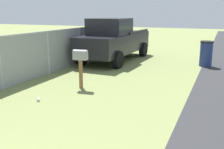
{
  "coord_description": "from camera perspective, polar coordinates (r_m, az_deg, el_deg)",
  "views": [
    {
      "loc": [
        -0.18,
        -2.67,
        2.4
      ],
      "look_at": [
        5.08,
        -0.44,
        1.03
      ],
      "focal_mm": 42.42,
      "sensor_mm": 36.0,
      "label": 1
    }
  ],
  "objects": [
    {
      "name": "mailbox",
      "position": [
        8.37,
        -6.83,
        3.57
      ],
      "size": [
        0.26,
        0.47,
        1.24
      ],
      "rotation": [
        0.0,
        0.0,
        0.13
      ],
      "color": "brown",
      "rests_on": "ground"
    },
    {
      "name": "pickup_truck",
      "position": [
        13.06,
        0.36,
        7.74
      ],
      "size": [
        5.3,
        2.22,
        2.09
      ],
      "rotation": [
        0.0,
        0.0,
        3.11
      ],
      "color": "black",
      "rests_on": "ground"
    },
    {
      "name": "litter_cup_near_hydrant",
      "position": [
        7.55,
        -15.58,
        -5.27
      ],
      "size": [
        0.12,
        0.11,
        0.08
      ],
      "primitive_type": "cylinder",
      "rotation": [
        0.0,
        1.57,
        0.32
      ],
      "color": "white",
      "rests_on": "ground"
    },
    {
      "name": "trash_bin",
      "position": [
        12.52,
        19.61,
        4.26
      ],
      "size": [
        0.56,
        0.56,
        1.13
      ],
      "color": "navy",
      "rests_on": "ground"
    },
    {
      "name": "fence_section",
      "position": [
        10.61,
        -13.58,
        4.97
      ],
      "size": [
        14.66,
        0.07,
        1.68
      ],
      "color": "#9EA3A8",
      "rests_on": "ground"
    }
  ]
}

